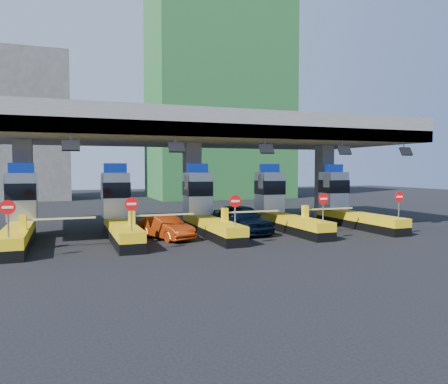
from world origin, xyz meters
name	(u,v)px	position (x,y,z in m)	size (l,w,h in m)	color
ground	(206,234)	(0.00, 0.00, 0.00)	(120.00, 120.00, 0.00)	black
toll_canopy	(192,133)	(0.00, 2.87, 6.13)	(28.00, 12.09, 7.00)	slate
toll_lane_far_left	(20,216)	(-10.00, 0.28, 1.40)	(4.43, 8.00, 4.16)	black
toll_lane_left	(119,213)	(-5.00, 0.28, 1.40)	(4.43, 8.00, 4.16)	black
toll_lane_center	(205,210)	(0.00, 0.28, 1.40)	(4.43, 8.00, 4.16)	black
toll_lane_right	(280,207)	(5.00, 0.28, 1.40)	(4.43, 8.00, 4.16)	black
toll_lane_far_right	(347,205)	(10.00, 0.28, 1.40)	(4.43, 8.00, 4.16)	black
bg_building_scaffold	(218,94)	(12.00, 32.00, 14.00)	(18.00, 12.00, 28.00)	#1E5926
bg_building_concrete	(10,127)	(-14.00, 36.00, 9.00)	(14.00, 10.00, 18.00)	#4C4C49
van	(241,219)	(2.05, -0.44, 0.85)	(2.01, 5.00, 1.70)	black
red_car	(166,227)	(-2.65, -1.08, 0.64)	(1.35, 3.87, 1.27)	#9F2E0C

